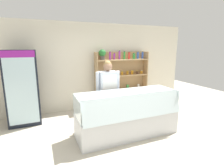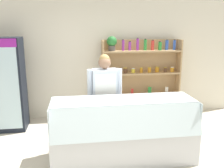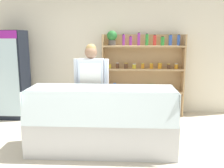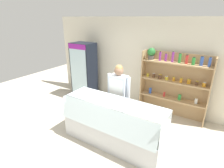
{
  "view_description": "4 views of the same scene",
  "coord_description": "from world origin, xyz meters",
  "px_view_note": "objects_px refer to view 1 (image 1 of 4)",
  "views": [
    {
      "loc": [
        -1.56,
        -3.13,
        1.97
      ],
      "look_at": [
        -0.03,
        0.54,
        1.12
      ],
      "focal_mm": 28.0,
      "sensor_mm": 36.0,
      "label": 1
    },
    {
      "loc": [
        -0.53,
        -3.49,
        2.16
      ],
      "look_at": [
        0.09,
        0.8,
        1.11
      ],
      "focal_mm": 40.0,
      "sensor_mm": 36.0,
      "label": 2
    },
    {
      "loc": [
        0.52,
        -3.55,
        1.8
      ],
      "look_at": [
        0.31,
        0.71,
        0.96
      ],
      "focal_mm": 40.0,
      "sensor_mm": 36.0,
      "label": 3
    },
    {
      "loc": [
        1.91,
        -2.64,
        2.67
      ],
      "look_at": [
        -0.12,
        0.55,
        1.23
      ],
      "focal_mm": 28.0,
      "sensor_mm": 36.0,
      "label": 4
    }
  ],
  "objects_px": {
    "shelving_unit": "(120,75)",
    "drinks_fridge": "(23,88)",
    "shop_clerk": "(108,88)",
    "deli_display_case": "(127,122)"
  },
  "relations": [
    {
      "from": "shelving_unit",
      "to": "shop_clerk",
      "type": "relative_size",
      "value": 1.15
    },
    {
      "from": "shop_clerk",
      "to": "shelving_unit",
      "type": "bearing_deg",
      "value": 53.78
    },
    {
      "from": "shelving_unit",
      "to": "deli_display_case",
      "type": "distance_m",
      "value": 2.15
    },
    {
      "from": "drinks_fridge",
      "to": "deli_display_case",
      "type": "bearing_deg",
      "value": -35.81
    },
    {
      "from": "shelving_unit",
      "to": "drinks_fridge",
      "type": "bearing_deg",
      "value": -173.59
    },
    {
      "from": "drinks_fridge",
      "to": "shelving_unit",
      "type": "bearing_deg",
      "value": 6.41
    },
    {
      "from": "shelving_unit",
      "to": "deli_display_case",
      "type": "relative_size",
      "value": 0.84
    },
    {
      "from": "deli_display_case",
      "to": "shop_clerk",
      "type": "height_order",
      "value": "shop_clerk"
    },
    {
      "from": "drinks_fridge",
      "to": "shelving_unit",
      "type": "relative_size",
      "value": 1.0
    },
    {
      "from": "drinks_fridge",
      "to": "shop_clerk",
      "type": "height_order",
      "value": "drinks_fridge"
    }
  ]
}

